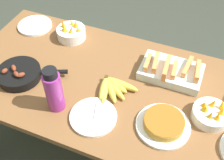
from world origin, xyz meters
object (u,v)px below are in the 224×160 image
Objects in this scene: fruit_bowl_mango at (71,32)px; water_bottle at (54,90)px; fruit_bowl_citrus at (211,114)px; banana_bunch at (112,87)px; melon_tray at (171,71)px; frittata_plate_side at (163,124)px; skillet at (20,74)px; empty_plate_far_left at (35,26)px; empty_plate_far_right at (93,117)px.

water_bottle reaches higher than fruit_bowl_mango.
fruit_bowl_citrus is 0.74m from water_bottle.
melon_tray is at bearing 40.36° from banana_bunch.
melon_tray is 1.29× the size of frittata_plate_side.
fruit_bowl_citrus is at bearing 16.59° from water_bottle.
frittata_plate_side is (0.05, -0.34, -0.01)m from melon_tray.
skillet is 0.79m from frittata_plate_side.
fruit_bowl_citrus reaches higher than banana_bunch.
melon_tray is at bearing -0.18° from skillet.
fruit_bowl_mango is at bearing 172.34° from melon_tray.
melon_tray is 1.50× the size of empty_plate_far_left.
fruit_bowl_citrus reaches higher than skillet.
fruit_bowl_citrus is (0.51, 0.21, 0.03)m from empty_plate_far_right.
empty_plate_far_left is (-0.67, 0.31, -0.01)m from banana_bunch.
water_bottle reaches higher than banana_bunch.
banana_bunch reaches higher than empty_plate_far_left.
frittata_plate_side is 1.44× the size of fruit_bowl_mango.
skillet is 1.59× the size of empty_plate_far_right.
banana_bunch is 0.82× the size of water_bottle.
melon_tray is 0.63m from water_bottle.
empty_plate_far_left is at bearing 131.77° from water_bottle.
skillet is 2.04× the size of fruit_bowl_mango.
fruit_bowl_citrus is (0.19, 0.13, 0.01)m from frittata_plate_side.
skillet is 0.31m from water_bottle.
banana_bunch reaches higher than empty_plate_far_right.
empty_plate_far_right is at bearing -94.12° from banana_bunch.
fruit_bowl_mango is at bearing 148.67° from frittata_plate_side.
fruit_bowl_mango is at bearing -2.00° from empty_plate_far_left.
melon_tray is 1.31× the size of water_bottle.
frittata_plate_side is (0.79, -0.02, -0.00)m from skillet.
melon_tray is at bearing -5.99° from empty_plate_far_left.
fruit_bowl_mango is (0.09, 0.41, 0.01)m from skillet.
frittata_plate_side is 0.23m from fruit_bowl_citrus.
banana_bunch is 0.50m from fruit_bowl_mango.
skillet is 0.48m from empty_plate_far_right.
fruit_bowl_mango is at bearing 142.35° from banana_bunch.
empty_plate_far_right is at bearing -166.71° from frittata_plate_side.
empty_plate_far_left is (-0.92, 0.10, -0.02)m from melon_tray.
frittata_plate_side is at bearing 13.29° from empty_plate_far_right.
fruit_bowl_mango reaches higher than empty_plate_far_left.
banana_bunch is 0.50m from fruit_bowl_citrus.
fruit_bowl_mango reaches higher than banana_bunch.
fruit_bowl_mango reaches higher than melon_tray.
fruit_bowl_citrus is at bearing 1.17° from banana_bunch.
fruit_bowl_mango is at bearing 127.17° from empty_plate_far_right.
empty_plate_far_right is 0.55m from fruit_bowl_citrus.
water_bottle reaches higher than melon_tray.
water_bottle reaches higher than empty_plate_far_left.
fruit_bowl_mango is 0.70× the size of water_bottle.
melon_tray reaches higher than empty_plate_far_left.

